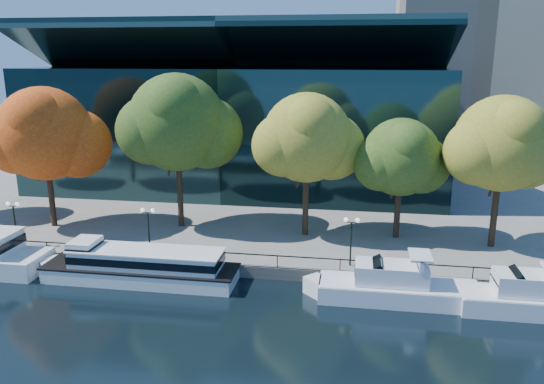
% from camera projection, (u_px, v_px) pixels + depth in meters
% --- Properties ---
extents(ground, '(160.00, 160.00, 0.00)m').
position_uv_depth(ground, '(206.00, 291.00, 40.43)').
color(ground, black).
rests_on(ground, ground).
extents(promenade, '(90.00, 67.08, 1.00)m').
position_uv_depth(promenade, '(277.00, 178.00, 75.07)').
color(promenade, slate).
rests_on(promenade, ground).
extents(railing, '(88.20, 0.08, 0.99)m').
position_uv_depth(railing, '(217.00, 252.00, 43.05)').
color(railing, black).
rests_on(railing, promenade).
extents(convention_building, '(50.00, 24.57, 21.43)m').
position_uv_depth(convention_building, '(242.00, 126.00, 69.27)').
color(convention_building, black).
rests_on(convention_building, ground).
extents(tour_boat, '(16.95, 3.78, 3.22)m').
position_uv_depth(tour_boat, '(136.00, 264.00, 42.05)').
color(tour_boat, white).
rests_on(tour_boat, ground).
extents(cruiser_near, '(12.81, 3.30, 3.71)m').
position_uv_depth(cruiser_near, '(391.00, 286.00, 38.71)').
color(cruiser_near, white).
rests_on(cruiser_near, ground).
extents(cruiser_far, '(11.36, 3.15, 3.71)m').
position_uv_depth(cruiser_far, '(528.00, 297.00, 36.84)').
color(cruiser_far, white).
rests_on(cruiser_far, ground).
extents(tree_1, '(11.19, 9.18, 13.68)m').
position_uv_depth(tree_1, '(46.00, 136.00, 50.50)').
color(tree_1, black).
rests_on(tree_1, promenade).
extents(tree_2, '(11.58, 9.50, 14.92)m').
position_uv_depth(tree_2, '(179.00, 125.00, 50.17)').
color(tree_2, black).
rests_on(tree_2, promenade).
extents(tree_3, '(10.20, 8.36, 13.31)m').
position_uv_depth(tree_3, '(308.00, 140.00, 47.89)').
color(tree_3, black).
rests_on(tree_3, promenade).
extents(tree_4, '(8.80, 7.21, 11.11)m').
position_uv_depth(tree_4, '(402.00, 159.00, 47.54)').
color(tree_4, black).
rests_on(tree_4, promenade).
extents(tree_5, '(10.26, 8.42, 13.32)m').
position_uv_depth(tree_5, '(504.00, 146.00, 44.86)').
color(tree_5, black).
rests_on(tree_5, promenade).
extents(lamp_0, '(1.26, 0.36, 4.03)m').
position_uv_depth(lamp_0, '(14.00, 213.00, 46.57)').
color(lamp_0, black).
rests_on(lamp_0, promenade).
extents(lamp_1, '(1.26, 0.36, 4.03)m').
position_uv_depth(lamp_1, '(148.00, 220.00, 44.67)').
color(lamp_1, black).
rests_on(lamp_1, promenade).
extents(lamp_2, '(1.26, 0.36, 4.03)m').
position_uv_depth(lamp_2, '(351.00, 230.00, 42.09)').
color(lamp_2, black).
rests_on(lamp_2, promenade).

